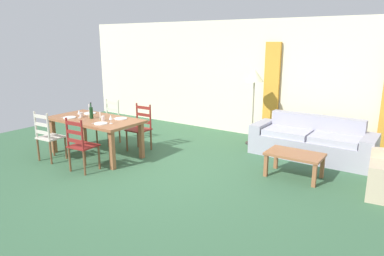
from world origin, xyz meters
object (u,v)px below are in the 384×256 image
at_px(standing_lamp, 254,80).
at_px(dining_chair_far_right, 140,128).
at_px(coffee_cup_secondary, 81,115).
at_px(wine_glass_near_left, 79,112).
at_px(wine_bottle, 91,113).
at_px(dining_table, 95,123).
at_px(coffee_cup_primary, 103,118).
at_px(coffee_table, 295,157).
at_px(dining_chair_near_left, 48,136).
at_px(wine_glass_near_right, 111,118).
at_px(dining_chair_far_left, 109,122).
at_px(dining_chair_near_right, 81,145).
at_px(couch, 312,143).

bearing_deg(standing_lamp, dining_chair_far_right, -134.93).
xyz_separation_m(coffee_cup_secondary, standing_lamp, (2.55, 2.53, 0.62)).
height_order(wine_glass_near_left, standing_lamp, standing_lamp).
height_order(wine_bottle, standing_lamp, standing_lamp).
bearing_deg(dining_table, coffee_cup_primary, -6.94).
bearing_deg(dining_chair_far_right, coffee_table, 5.96).
relative_size(dining_chair_near_left, wine_glass_near_right, 5.96).
distance_m(dining_chair_far_left, wine_glass_near_left, 1.00).
distance_m(dining_chair_far_right, coffee_cup_primary, 0.87).
distance_m(dining_table, coffee_cup_primary, 0.30).
relative_size(dining_chair_far_right, wine_glass_near_left, 5.96).
relative_size(dining_table, wine_glass_near_right, 11.80).
bearing_deg(wine_glass_near_right, standing_lamp, 58.05).
xyz_separation_m(dining_chair_near_right, couch, (3.08, 3.03, -0.19)).
bearing_deg(dining_chair_far_right, couch, 26.65).
bearing_deg(wine_bottle, wine_glass_near_left, -155.87).
bearing_deg(coffee_table, dining_chair_near_left, -156.29).
bearing_deg(dining_chair_near_right, couch, 44.60).
distance_m(dining_chair_far_right, couch, 3.44).
bearing_deg(dining_table, wine_glass_near_left, -154.39).
bearing_deg(couch, wine_glass_near_left, -147.73).
relative_size(dining_chair_far_left, dining_chair_far_right, 1.00).
distance_m(dining_table, dining_chair_far_right, 0.91).
xyz_separation_m(dining_chair_near_left, dining_chair_far_right, (0.97, 1.47, 0.00)).
bearing_deg(dining_chair_near_right, coffee_cup_secondary, 140.17).
bearing_deg(coffee_cup_primary, dining_chair_far_right, 74.27).
xyz_separation_m(wine_bottle, coffee_cup_secondary, (-0.29, -0.02, -0.07)).
relative_size(dining_chair_far_left, coffee_table, 1.07).
bearing_deg(wine_glass_near_left, wine_glass_near_right, 0.67).
distance_m(wine_bottle, coffee_cup_primary, 0.33).
distance_m(dining_chair_near_left, dining_chair_near_right, 0.96).
relative_size(dining_chair_far_right, wine_bottle, 3.04).
relative_size(wine_glass_near_left, coffee_table, 0.18).
height_order(wine_glass_near_left, wine_glass_near_right, same).
xyz_separation_m(dining_chair_far_left, wine_glass_near_right, (1.04, -0.90, 0.38)).
height_order(wine_glass_near_right, standing_lamp, standing_lamp).
height_order(dining_chair_near_left, couch, dining_chair_near_left).
bearing_deg(dining_chair_near_left, wine_glass_near_left, 72.04).
xyz_separation_m(couch, coffee_table, (0.06, -1.22, 0.06)).
distance_m(dining_table, dining_chair_far_left, 0.91).
distance_m(dining_chair_near_right, wine_glass_near_right, 0.73).
height_order(dining_chair_near_right, wine_glass_near_right, dining_chair_near_right).
bearing_deg(dining_chair_near_left, couch, 36.75).
height_order(dining_chair_near_right, wine_glass_near_left, dining_chair_near_right).
distance_m(dining_chair_near_right, coffee_cup_primary, 0.81).
distance_m(dining_chair_far_left, coffee_table, 4.09).
distance_m(dining_chair_near_left, standing_lamp, 4.28).
relative_size(wine_glass_near_right, coffee_cup_secondary, 1.79).
height_order(dining_table, wine_bottle, wine_bottle).
distance_m(dining_chair_far_left, dining_chair_far_right, 0.94).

